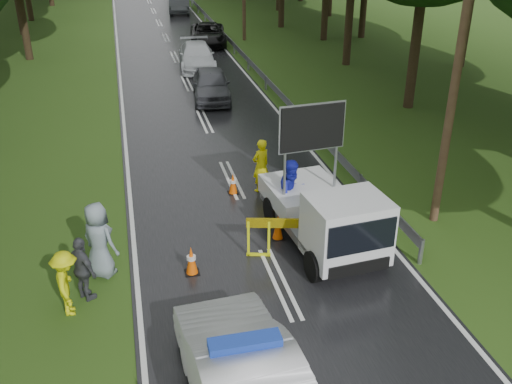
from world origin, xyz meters
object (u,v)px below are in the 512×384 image
object	(u,v)px
work_truck	(327,215)
barrier	(300,228)
civilian	(292,193)
queue_car_third	(208,34)
police_sedan	(245,383)
queue_car_fourth	(179,3)
queue_car_first	(211,84)
officer	(261,166)
queue_car_second	(197,56)

from	to	relation	value
work_truck	barrier	distance (m)	0.87
barrier	civilian	distance (m)	1.71
work_truck	queue_car_third	distance (m)	25.82
police_sedan	queue_car_fourth	size ratio (longest dim) A/B	1.03
barrier	work_truck	bearing A→B (deg)	34.03
queue_car_first	police_sedan	bearing A→B (deg)	-91.31
officer	work_truck	bearing A→B (deg)	78.16
queue_car_third	queue_car_fourth	distance (m)	13.66
police_sedan	officer	size ratio (longest dim) A/B	2.88
civilian	queue_car_first	xyz separation A→B (m)	(-0.29, 12.37, -0.28)
police_sedan	civilian	xyz separation A→B (m)	(2.75, 6.46, 0.17)
police_sedan	barrier	bearing A→B (deg)	-121.22
work_truck	barrier	size ratio (longest dim) A/B	1.77
barrier	queue_car_first	xyz separation A→B (m)	(0.00, 14.05, -0.14)
police_sedan	queue_car_fourth	bearing A→B (deg)	-98.94
officer	queue_car_third	size ratio (longest dim) A/B	0.35
civilian	queue_car_third	distance (m)	24.45
officer	barrier	bearing A→B (deg)	65.79
queue_car_second	queue_car_first	bearing A→B (deg)	-87.34
barrier	civilian	bearing A→B (deg)	95.13
queue_car_third	work_truck	bearing A→B (deg)	-85.12
civilian	queue_car_second	distance (m)	18.37
work_truck	queue_car_first	xyz separation A→B (m)	(-0.81, 13.76, -0.26)
queue_car_second	queue_car_fourth	size ratio (longest dim) A/B	0.98
officer	police_sedan	bearing A→B (deg)	49.73
queue_car_second	queue_car_fourth	world-z (taller)	queue_car_fourth
queue_car_second	queue_car_fourth	xyz separation A→B (m)	(1.24, 19.69, 0.11)
queue_car_third	queue_car_first	bearing A→B (deg)	-91.30
police_sedan	civilian	world-z (taller)	civilian
work_truck	queue_car_second	world-z (taller)	work_truck
barrier	officer	distance (m)	4.00
queue_car_third	police_sedan	bearing A→B (deg)	-90.81
civilian	queue_car_third	xyz separation A→B (m)	(1.46, 24.40, -0.30)
police_sedan	queue_car_fourth	xyz separation A→B (m)	(3.86, 44.51, -0.01)
police_sedan	queue_car_third	xyz separation A→B (m)	(4.20, 30.86, -0.13)
work_truck	queue_car_fourth	world-z (taller)	work_truck
police_sedan	work_truck	bearing A→B (deg)	-126.87
police_sedan	queue_car_first	xyz separation A→B (m)	(2.46, 18.83, -0.10)
civilian	queue_car_second	world-z (taller)	civilian
officer	queue_car_second	xyz separation A→B (m)	(0.21, 16.05, -0.18)
police_sedan	queue_car_second	bearing A→B (deg)	-100.00
civilian	queue_car_fourth	distance (m)	38.07
police_sedan	queue_car_second	world-z (taller)	police_sedan
queue_car_first	queue_car_fourth	world-z (taller)	queue_car_fourth
civilian	queue_car_fourth	size ratio (longest dim) A/B	0.41
queue_car_second	queue_car_fourth	bearing A→B (deg)	90.58
barrier	queue_car_second	bearing A→B (deg)	104.32
queue_car_fourth	barrier	bearing A→B (deg)	-84.90
work_truck	barrier	world-z (taller)	work_truck
police_sedan	civilian	size ratio (longest dim) A/B	2.54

